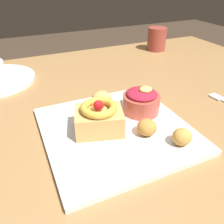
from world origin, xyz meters
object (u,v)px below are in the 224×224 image
object	(u,v)px
fritter_front	(101,99)
front_plate	(116,130)
fritter_middle	(182,137)
coffee_mug	(157,39)
fritter_back	(147,127)
berry_ramekin	(141,101)
cake_slice	(99,118)

from	to	relation	value
fritter_front	front_plate	bearing A→B (deg)	-93.06
fritter_middle	coffee_mug	world-z (taller)	coffee_mug
fritter_back	coffee_mug	bearing A→B (deg)	54.59
berry_ramekin	fritter_back	distance (m)	0.09
fritter_front	fritter_back	world-z (taller)	fritter_front
berry_ramekin	fritter_middle	xyz separation A→B (m)	(0.01, -0.14, -0.01)
coffee_mug	front_plate	bearing A→B (deg)	-131.54
front_plate	coffee_mug	xyz separation A→B (m)	(0.41, 0.47, 0.04)
cake_slice	fritter_front	distance (m)	0.10
fritter_back	coffee_mug	distance (m)	0.63
front_plate	coffee_mug	size ratio (longest dim) A/B	3.22
berry_ramekin	coffee_mug	xyz separation A→B (m)	(0.33, 0.43, 0.01)
coffee_mug	berry_ramekin	bearing A→B (deg)	-127.48
front_plate	cake_slice	distance (m)	0.05
fritter_back	fritter_middle	bearing A→B (deg)	-50.61
berry_ramekin	fritter_middle	size ratio (longest dim) A/B	2.29
front_plate	fritter_back	size ratio (longest dim) A/B	7.37
fritter_back	coffee_mug	world-z (taller)	coffee_mug
front_plate	cake_slice	xyz separation A→B (m)	(-0.04, 0.01, 0.04)
fritter_middle	fritter_back	bearing A→B (deg)	129.39
cake_slice	fritter_middle	world-z (taller)	cake_slice
cake_slice	fritter_front	xyz separation A→B (m)	(0.04, 0.09, -0.01)
cake_slice	fritter_middle	xyz separation A→B (m)	(0.13, -0.11, -0.01)
cake_slice	coffee_mug	bearing A→B (deg)	45.72
front_plate	fritter_front	world-z (taller)	fritter_front
cake_slice	fritter_back	world-z (taller)	cake_slice
coffee_mug	fritter_middle	bearing A→B (deg)	-119.40
fritter_front	fritter_back	bearing A→B (deg)	-72.98
berry_ramekin	fritter_front	size ratio (longest dim) A/B	1.76
front_plate	fritter_front	xyz separation A→B (m)	(0.01, 0.09, 0.03)
front_plate	fritter_middle	size ratio (longest dim) A/B	7.89
fritter_back	berry_ramekin	bearing A→B (deg)	67.23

